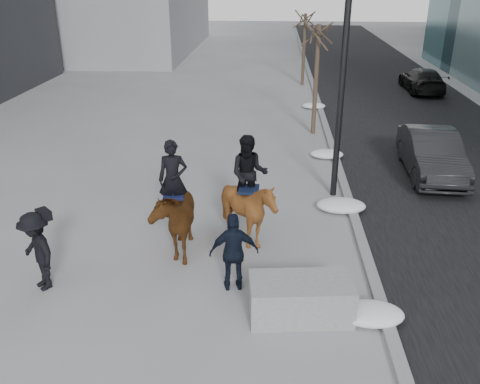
# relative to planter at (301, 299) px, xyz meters

# --- Properties ---
(ground) EXTENTS (120.00, 120.00, 0.00)m
(ground) POSITION_rel_planter_xyz_m (-1.35, 1.35, -0.40)
(ground) COLOR gray
(ground) RESTS_ON ground
(road) EXTENTS (8.00, 90.00, 0.01)m
(road) POSITION_rel_planter_xyz_m (5.65, 11.35, -0.39)
(road) COLOR black
(road) RESTS_ON ground
(curb) EXTENTS (0.25, 90.00, 0.12)m
(curb) POSITION_rel_planter_xyz_m (1.65, 11.35, -0.34)
(curb) COLOR gray
(curb) RESTS_ON ground
(planter) EXTENTS (2.07, 1.19, 0.79)m
(planter) POSITION_rel_planter_xyz_m (0.00, 0.00, 0.00)
(planter) COLOR #97989A
(planter) RESTS_ON ground
(car_near) EXTENTS (1.75, 4.49, 1.46)m
(car_near) POSITION_rel_planter_xyz_m (4.59, 7.82, 0.33)
(car_near) COLOR black
(car_near) RESTS_ON ground
(car_far) EXTENTS (1.78, 4.38, 1.27)m
(car_far) POSITION_rel_planter_xyz_m (7.56, 20.49, 0.24)
(car_far) COLOR black
(car_far) RESTS_ON ground
(tree_near) EXTENTS (1.20, 1.20, 4.80)m
(tree_near) POSITION_rel_planter_xyz_m (1.05, 12.21, 2.00)
(tree_near) COLOR #362A20
(tree_near) RESTS_ON ground
(tree_far) EXTENTS (1.20, 1.20, 4.42)m
(tree_far) POSITION_rel_planter_xyz_m (1.05, 21.75, 1.81)
(tree_far) COLOR #3B2B23
(tree_far) RESTS_ON ground
(mounted_left) EXTENTS (1.21, 2.21, 2.73)m
(mounted_left) POSITION_rel_planter_xyz_m (-2.90, 2.38, 0.62)
(mounted_left) COLOR #4A2D0E
(mounted_left) RESTS_ON ground
(mounted_right) EXTENTS (1.50, 1.68, 2.76)m
(mounted_right) POSITION_rel_planter_xyz_m (-1.16, 2.80, 0.71)
(mounted_right) COLOR #522F10
(mounted_right) RESTS_ON ground
(feeder) EXTENTS (1.08, 0.94, 1.75)m
(feeder) POSITION_rel_planter_xyz_m (-1.36, 0.86, 0.48)
(feeder) COLOR black
(feeder) RESTS_ON ground
(camera_crew) EXTENTS (1.27, 1.26, 1.75)m
(camera_crew) POSITION_rel_planter_xyz_m (-5.45, 0.62, 0.49)
(camera_crew) COLOR black
(camera_crew) RESTS_ON ground
(lamppost) EXTENTS (0.25, 0.80, 9.09)m
(lamppost) POSITION_rel_planter_xyz_m (1.25, 5.95, 4.60)
(lamppost) COLOR black
(lamppost) RESTS_ON ground
(snow_piles) EXTENTS (1.37, 17.09, 0.35)m
(snow_piles) POSITION_rel_planter_xyz_m (1.35, 6.44, -0.23)
(snow_piles) COLOR white
(snow_piles) RESTS_ON ground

